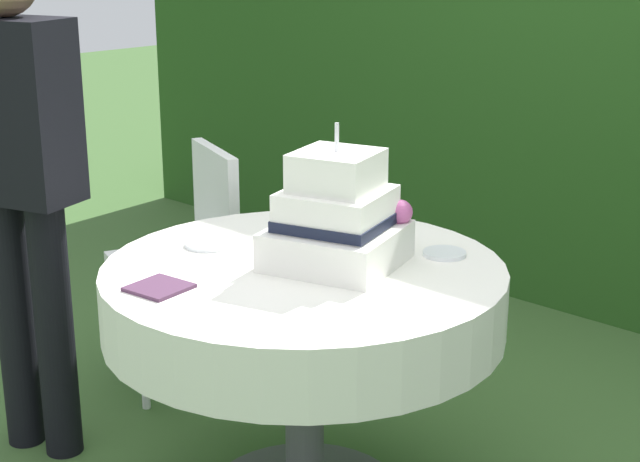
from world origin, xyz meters
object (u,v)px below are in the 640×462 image
at_px(serving_plate_near, 339,230).
at_px(serving_plate_far, 444,253).
at_px(garden_chair, 191,244).
at_px(wedding_cake, 337,220).
at_px(serving_plate_left, 208,244).
at_px(napkin_stack, 159,287).
at_px(cake_table, 304,303).
at_px(standing_person, 21,175).

bearing_deg(serving_plate_near, serving_plate_far, 6.31).
bearing_deg(garden_chair, wedding_cake, -14.28).
relative_size(serving_plate_left, napkin_stack, 1.01).
relative_size(cake_table, serving_plate_far, 9.06).
bearing_deg(cake_table, wedding_cake, 53.61).
xyz_separation_m(wedding_cake, standing_person, (-0.91, -0.44, 0.05)).
relative_size(cake_table, serving_plate_near, 9.49).
bearing_deg(serving_plate_near, cake_table, -65.29).
relative_size(serving_plate_far, serving_plate_left, 0.89).
distance_m(wedding_cake, serving_plate_near, 0.32).
bearing_deg(garden_chair, serving_plate_near, -0.85).
relative_size(garden_chair, standing_person, 0.56).
height_order(wedding_cake, serving_plate_far, wedding_cake).
distance_m(cake_table, napkin_stack, 0.43).
bearing_deg(serving_plate_left, standing_person, -150.14).
xyz_separation_m(cake_table, serving_plate_far, (0.23, 0.34, 0.12)).
bearing_deg(cake_table, serving_plate_near, 114.71).
bearing_deg(wedding_cake, standing_person, -154.39).
bearing_deg(wedding_cake, serving_plate_left, -160.52).
distance_m(cake_table, standing_person, 0.97).
distance_m(serving_plate_left, garden_chair, 0.69).
relative_size(wedding_cake, standing_person, 0.26).
xyz_separation_m(wedding_cake, serving_plate_near, (-0.20, 0.23, -0.12)).
relative_size(serving_plate_far, standing_person, 0.08).
bearing_deg(garden_chair, napkin_stack, -44.02).
bearing_deg(wedding_cake, serving_plate_near, 130.80).
distance_m(napkin_stack, standing_person, 0.73).
xyz_separation_m(serving_plate_left, garden_chair, (-0.54, 0.38, -0.21)).
bearing_deg(napkin_stack, serving_plate_left, 119.36).
bearing_deg(serving_plate_left, wedding_cake, 19.48).
xyz_separation_m(wedding_cake, serving_plate_left, (-0.39, -0.14, -0.12)).
xyz_separation_m(serving_plate_left, napkin_stack, (0.19, -0.33, -0.00)).
height_order(serving_plate_near, standing_person, standing_person).
xyz_separation_m(serving_plate_far, napkin_stack, (-0.38, -0.74, -0.00)).
bearing_deg(napkin_stack, standing_person, 177.47).
bearing_deg(cake_table, serving_plate_left, -169.53).
distance_m(wedding_cake, napkin_stack, 0.53).
xyz_separation_m(serving_plate_left, standing_person, (-0.52, -0.30, 0.18)).
relative_size(serving_plate_left, standing_person, 0.09).
height_order(serving_plate_far, garden_chair, garden_chair).
height_order(serving_plate_left, garden_chair, garden_chair).
bearing_deg(garden_chair, cake_table, -19.69).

